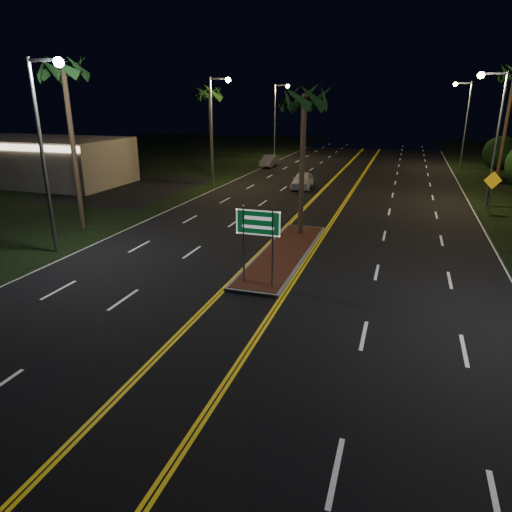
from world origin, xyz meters
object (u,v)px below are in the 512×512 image
at_px(car_far, 269,160).
at_px(streetlight_right_mid, 493,124).
at_px(streetlight_left_far, 278,113).
at_px(streetlight_right_far, 463,115).
at_px(commercial_building, 41,161).
at_px(palm_median, 304,99).
at_px(streetlight_left_mid, 216,119).
at_px(highway_sign, 258,230).
at_px(warning_sign, 492,186).
at_px(streetlight_left_near, 46,136).
at_px(median_island, 284,253).
at_px(car_near, 303,179).
at_px(palm_left_far, 210,94).
at_px(shrub_far, 501,153).
at_px(palm_left_near, 63,70).

bearing_deg(car_far, streetlight_right_mid, -35.77).
distance_m(streetlight_left_far, streetlight_right_far, 21.32).
xyz_separation_m(commercial_building, palm_median, (26.00, -9.49, 5.27)).
distance_m(streetlight_left_mid, car_far, 13.66).
bearing_deg(highway_sign, streetlight_right_far, 74.85).
xyz_separation_m(streetlight_right_far, warning_sign, (0.19, -22.29, -3.82)).
relative_size(streetlight_left_near, streetlight_right_far, 1.00).
distance_m(streetlight_right_mid, streetlight_right_far, 20.00).
bearing_deg(streetlight_left_mid, streetlight_right_far, 40.30).
relative_size(median_island, streetlight_left_mid, 1.14).
height_order(streetlight_right_far, car_near, streetlight_right_far).
distance_m(median_island, streetlight_right_mid, 19.20).
distance_m(palm_left_far, shrub_far, 28.30).
bearing_deg(streetlight_left_far, streetlight_left_near, -90.00).
xyz_separation_m(palm_median, shrub_far, (13.80, 25.50, -4.94)).
height_order(commercial_building, streetlight_left_far, streetlight_left_far).
height_order(shrub_far, warning_sign, shrub_far).
height_order(streetlight_left_near, car_near, streetlight_left_near).
bearing_deg(streetlight_left_near, shrub_far, 52.66).
height_order(streetlight_left_near, palm_left_near, palm_left_near).
bearing_deg(palm_left_far, warning_sign, -19.36).
xyz_separation_m(streetlight_left_mid, streetlight_right_mid, (21.23, -2.00, 0.00)).
xyz_separation_m(car_near, warning_sign, (13.83, -5.05, 1.05)).
xyz_separation_m(palm_median, car_far, (-9.50, 26.19, -6.54)).
relative_size(streetlight_left_far, palm_left_far, 1.02).
xyz_separation_m(median_island, streetlight_left_near, (-10.61, -3.00, 5.57)).
bearing_deg(streetlight_left_mid, streetlight_right_mid, -5.38).
xyz_separation_m(shrub_far, warning_sign, (-3.00, -16.29, -0.50)).
xyz_separation_m(commercial_building, streetlight_right_mid, (36.61, 2.01, 3.65)).
xyz_separation_m(highway_sign, palm_left_near, (-12.50, 5.20, 6.28)).
bearing_deg(streetlight_right_far, streetlight_left_far, 174.62).
distance_m(streetlight_left_mid, warning_sign, 22.17).
xyz_separation_m(palm_median, palm_left_near, (-12.50, -2.50, 1.40)).
xyz_separation_m(commercial_building, warning_sign, (36.80, -0.29, -0.17)).
relative_size(palm_median, car_far, 1.88).
bearing_deg(shrub_far, palm_left_near, -133.21).
xyz_separation_m(streetlight_right_mid, palm_left_near, (-23.11, -14.00, 3.02)).
xyz_separation_m(palm_left_near, shrub_far, (26.30, 28.00, -6.34)).
height_order(highway_sign, palm_left_far, palm_left_far).
distance_m(streetlight_left_near, car_far, 33.08).
height_order(highway_sign, shrub_far, shrub_far).
relative_size(streetlight_left_mid, streetlight_right_far, 1.00).
height_order(streetlight_left_far, shrub_far, streetlight_left_far).
relative_size(commercial_building, warning_sign, 5.39).
bearing_deg(palm_median, streetlight_left_near, -148.51).
height_order(palm_median, palm_left_far, palm_left_far).
height_order(median_island, palm_left_near, palm_left_near).
height_order(median_island, palm_left_far, palm_left_far).
bearing_deg(streetlight_left_near, palm_left_far, 95.21).
distance_m(streetlight_left_near, streetlight_right_far, 43.53).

